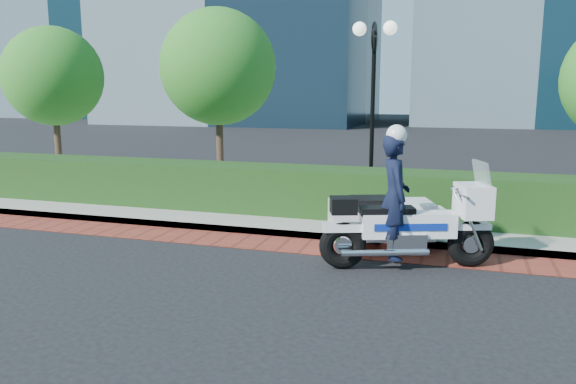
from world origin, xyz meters
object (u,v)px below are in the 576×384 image
(police_motorcycle, at_px, (395,215))
(lamppost, at_px, (373,84))
(tree_b, at_px, (218,67))
(tree_a, at_px, (53,77))

(police_motorcycle, bearing_deg, lamppost, 84.70)
(tree_b, xyz_separation_m, police_motorcycle, (5.55, -5.36, -2.65))
(lamppost, distance_m, tree_b, 4.71)
(tree_a, bearing_deg, tree_b, 0.00)
(tree_a, xyz_separation_m, police_motorcycle, (11.05, -5.36, -2.44))
(tree_a, bearing_deg, police_motorcycle, -25.90)
(tree_b, height_order, police_motorcycle, tree_b)
(lamppost, height_order, police_motorcycle, lamppost)
(tree_a, relative_size, tree_b, 0.94)
(lamppost, bearing_deg, police_motorcycle, -75.55)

